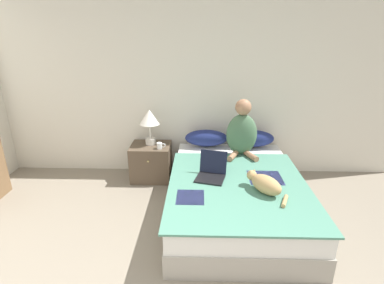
{
  "coord_description": "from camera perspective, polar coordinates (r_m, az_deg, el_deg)",
  "views": [
    {
      "loc": [
        0.22,
        -0.91,
        1.98
      ],
      "look_at": [
        0.13,
        2.21,
        0.82
      ],
      "focal_mm": 28.0,
      "sensor_mm": 36.0,
      "label": 1
    }
  ],
  "objects": [
    {
      "name": "wall_back",
      "position": [
        4.2,
        -1.35,
        10.73
      ],
      "size": [
        6.15,
        0.05,
        2.55
      ],
      "color": "beige",
      "rests_on": "ground_plane"
    },
    {
      "name": "bed",
      "position": [
        3.5,
        8.21,
        -9.83
      ],
      "size": [
        1.46,
        2.11,
        0.47
      ],
      "color": "#9E998E",
      "rests_on": "ground_plane"
    },
    {
      "name": "pillow_near",
      "position": [
        4.16,
        2.75,
        0.76
      ],
      "size": [
        0.59,
        0.24,
        0.23
      ],
      "color": "navy",
      "rests_on": "bed"
    },
    {
      "name": "pillow_far",
      "position": [
        4.23,
        11.45,
        0.66
      ],
      "size": [
        0.59,
        0.24,
        0.23
      ],
      "color": "navy",
      "rests_on": "bed"
    },
    {
      "name": "person_sitting",
      "position": [
        3.87,
        9.48,
        1.97
      ],
      "size": [
        0.39,
        0.38,
        0.73
      ],
      "color": "#476B4C",
      "rests_on": "bed"
    },
    {
      "name": "cat_tabby",
      "position": [
        3.08,
        13.73,
        -7.76
      ],
      "size": [
        0.38,
        0.49,
        0.18
      ],
      "rotation": [
        0.0,
        0.0,
        2.22
      ],
      "color": "tan",
      "rests_on": "bed"
    },
    {
      "name": "laptop_open",
      "position": [
        3.31,
        3.69,
        -5.81
      ],
      "size": [
        0.37,
        0.38,
        0.27
      ],
      "rotation": [
        0.0,
        0.0,
        -0.25
      ],
      "color": "black",
      "rests_on": "bed"
    },
    {
      "name": "nightstand",
      "position": [
        4.26,
        -7.76,
        -3.75
      ],
      "size": [
        0.54,
        0.48,
        0.5
      ],
      "color": "brown",
      "rests_on": "ground_plane"
    },
    {
      "name": "table_lamp",
      "position": [
        4.1,
        -8.08,
        4.25
      ],
      "size": [
        0.28,
        0.28,
        0.49
      ],
      "color": "beige",
      "rests_on": "nightstand"
    },
    {
      "name": "coffee_mug",
      "position": [
        4.01,
        -6.15,
        -0.7
      ],
      "size": [
        0.12,
        0.07,
        0.08
      ],
      "color": "white",
      "rests_on": "nightstand"
    }
  ]
}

